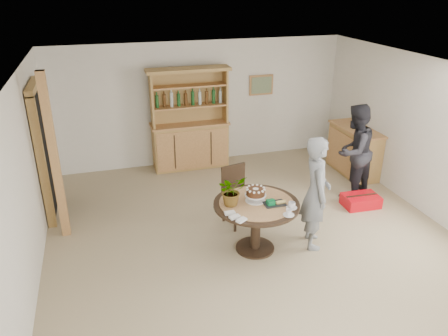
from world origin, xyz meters
TOP-DOWN VIEW (x-y plane):
  - ground at (0.00, 0.00)m, footprint 7.00×7.00m
  - room_shell at (0.00, 0.01)m, footprint 6.04×7.04m
  - doorway at (-2.93, 2.00)m, footprint 0.13×1.10m
  - pine_post at (-2.70, 1.20)m, footprint 0.12×0.12m
  - hutch at (-0.30, 3.24)m, footprint 1.62×0.54m
  - sideboard at (2.74, 2.00)m, footprint 0.54×1.26m
  - dining_table at (-0.06, 0.00)m, footprint 1.20×1.20m
  - dining_chair at (-0.08, 0.83)m, footprint 0.50×0.50m
  - birthday_cake at (-0.06, 0.05)m, footprint 0.30×0.30m
  - flower_vase at (-0.41, 0.05)m, footprint 0.47×0.44m
  - gift_tray at (0.15, -0.12)m, footprint 0.30×0.20m
  - coffee_cup_a at (0.34, -0.28)m, footprint 0.15×0.15m
  - coffee_cup_b at (0.22, -0.45)m, footprint 0.15×0.15m
  - napkins at (-0.47, -0.31)m, footprint 0.24×0.33m
  - teen_boy at (0.79, -0.10)m, footprint 0.55×0.69m
  - adult_person at (2.17, 1.16)m, footprint 1.01×0.93m
  - red_suitcase at (2.12, 0.71)m, footprint 0.62×0.42m

SIDE VIEW (x-z plane):
  - ground at x=0.00m, z-range 0.00..0.00m
  - red_suitcase at x=2.12m, z-range 0.00..0.21m
  - sideboard at x=2.74m, z-range 0.00..0.94m
  - dining_chair at x=-0.08m, z-range 0.06..1.01m
  - dining_table at x=-0.06m, z-range 0.22..0.98m
  - hutch at x=-0.30m, z-range -0.33..1.71m
  - napkins at x=-0.47m, z-range 0.76..0.79m
  - gift_tray at x=0.15m, z-range 0.75..0.83m
  - coffee_cup_b at x=0.22m, z-range 0.75..0.84m
  - coffee_cup_a at x=0.34m, z-range 0.76..0.84m
  - teen_boy at x=0.79m, z-range 0.00..1.67m
  - adult_person at x=2.17m, z-range 0.00..1.68m
  - birthday_cake at x=-0.06m, z-range 0.78..0.98m
  - flower_vase at x=-0.41m, z-range 0.76..1.18m
  - doorway at x=-2.93m, z-range 0.02..2.20m
  - pine_post at x=-2.70m, z-range 0.00..2.50m
  - room_shell at x=0.00m, z-range 0.48..3.00m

